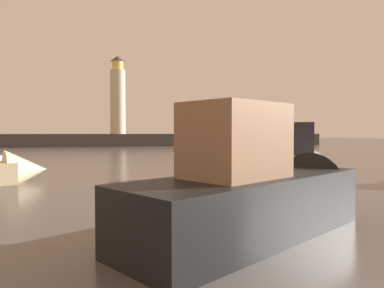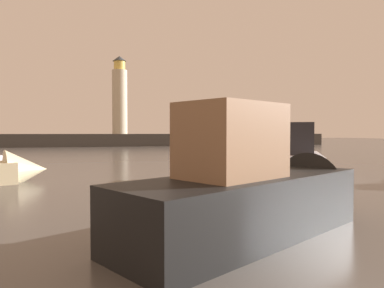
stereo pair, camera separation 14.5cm
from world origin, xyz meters
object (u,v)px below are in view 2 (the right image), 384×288
Objects in this scene: motorboat_0 at (295,155)px; motorboat_6 at (268,191)px; motorboat_5 at (297,159)px; lighthouse at (120,97)px.

motorboat_6 is at bearing -122.95° from motorboat_0.
motorboat_0 is 0.78× the size of motorboat_6.
motorboat_5 is (-3.77, -6.42, 0.21)m from motorboat_0.
motorboat_6 is (-10.96, -16.91, 0.29)m from motorboat_0.
motorboat_0 is 7.45m from motorboat_5.
motorboat_5 is at bearing -120.43° from motorboat_0.
motorboat_0 is (10.98, -40.89, -8.14)m from lighthouse.
motorboat_5 is 12.71m from motorboat_6.
motorboat_0 is 0.77× the size of motorboat_5.
motorboat_6 is at bearing -89.98° from lighthouse.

